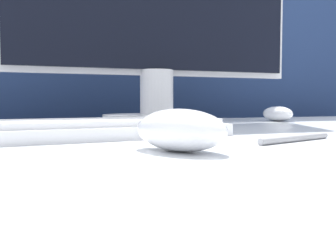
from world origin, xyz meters
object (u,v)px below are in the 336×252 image
(computer_mouse_near, at_px, (180,130))
(computer_mouse_far, at_px, (278,114))
(keyboard, at_px, (73,129))
(monitor, at_px, (156,3))

(computer_mouse_near, height_order, computer_mouse_far, computer_mouse_near)
(keyboard, xyz_separation_m, computer_mouse_far, (0.53, 0.29, 0.01))
(computer_mouse_near, xyz_separation_m, keyboard, (-0.08, 0.17, -0.01))
(computer_mouse_near, relative_size, keyboard, 0.28)
(computer_mouse_near, distance_m, keyboard, 0.19)
(keyboard, relative_size, computer_mouse_far, 3.85)
(computer_mouse_near, relative_size, computer_mouse_far, 1.08)
(monitor, height_order, computer_mouse_far, monitor)
(monitor, xyz_separation_m, computer_mouse_far, (0.31, 0.00, -0.24))
(computer_mouse_far, bearing_deg, computer_mouse_near, -128.63)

